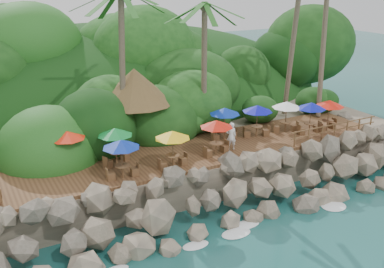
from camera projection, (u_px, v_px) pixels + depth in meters
ground at (247, 231)px, 23.41m from camera, size 140.00×140.00×0.00m
land_base at (133, 125)px, 36.34m from camera, size 32.00×25.20×2.10m
jungle_hill at (104, 113)px, 42.91m from camera, size 44.80×28.00×15.40m
seawall at (227, 195)px, 24.68m from camera, size 29.00×4.00×2.30m
terrace at (192, 153)px, 27.65m from camera, size 26.00×5.00×0.20m
jungle_foliage at (138, 141)px, 35.86m from camera, size 44.00×16.00×12.00m
foam_line at (244, 228)px, 23.65m from camera, size 25.20×0.80×0.06m
palapa at (135, 86)px, 28.55m from camera, size 4.88×4.88×4.60m
dining_clusters at (201, 125)px, 26.80m from camera, size 23.69×4.63×2.13m
railing at (335, 129)px, 29.57m from camera, size 7.20×0.10×1.00m
waiter at (231, 136)px, 27.57m from camera, size 0.73×0.58×1.74m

